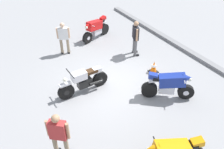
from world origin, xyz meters
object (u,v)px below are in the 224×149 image
at_px(person_in_red_shirt, 59,134).
at_px(motorcycle_red_sportbike, 96,28).
at_px(motorcycle_blue_sportbike, 169,85).
at_px(traffic_cone, 154,67).
at_px(person_in_white_shirt, 64,37).
at_px(motorcycle_silver_cruiser, 84,81).
at_px(person_in_black_shirt, 135,36).

bearing_deg(person_in_red_shirt, motorcycle_red_sportbike, 5.20).
bearing_deg(person_in_red_shirt, motorcycle_blue_sportbike, -44.26).
bearing_deg(traffic_cone, person_in_red_shirt, -68.40).
height_order(motorcycle_blue_sportbike, traffic_cone, motorcycle_blue_sportbike).
relative_size(motorcycle_red_sportbike, person_in_white_shirt, 1.18).
distance_m(person_in_white_shirt, traffic_cone, 4.42).
bearing_deg(motorcycle_silver_cruiser, traffic_cone, 172.33).
xyz_separation_m(motorcycle_blue_sportbike, traffic_cone, (-1.56, 0.60, -0.33)).
xyz_separation_m(motorcycle_blue_sportbike, person_in_black_shirt, (-3.20, 0.75, 0.39)).
xyz_separation_m(motorcycle_blue_sportbike, person_in_red_shirt, (0.40, -4.35, 0.36)).
distance_m(motorcycle_silver_cruiser, person_in_black_shirt, 3.59).
distance_m(motorcycle_blue_sportbike, person_in_white_shirt, 5.43).
height_order(motorcycle_red_sportbike, person_in_white_shirt, person_in_white_shirt).
bearing_deg(motorcycle_red_sportbike, person_in_black_shirt, 88.04).
xyz_separation_m(motorcycle_silver_cruiser, motorcycle_blue_sportbike, (1.89, 2.56, 0.07)).
height_order(motorcycle_silver_cruiser, person_in_red_shirt, person_in_red_shirt).
height_order(person_in_black_shirt, person_in_red_shirt, person_in_black_shirt).
bearing_deg(traffic_cone, motorcycle_silver_cruiser, -96.01).
distance_m(motorcycle_red_sportbike, motorcycle_silver_cruiser, 4.49).
bearing_deg(motorcycle_blue_sportbike, motorcycle_red_sportbike, 127.31).
height_order(motorcycle_silver_cruiser, motorcycle_blue_sportbike, motorcycle_blue_sportbike).
relative_size(motorcycle_red_sportbike, motorcycle_silver_cruiser, 0.90).
bearing_deg(person_in_black_shirt, traffic_cone, -71.58).
distance_m(person_in_black_shirt, person_in_white_shirt, 3.37).
distance_m(motorcycle_blue_sportbike, person_in_red_shirt, 4.38).
relative_size(person_in_red_shirt, person_in_white_shirt, 1.04).
height_order(motorcycle_red_sportbike, motorcycle_silver_cruiser, motorcycle_red_sportbike).
xyz_separation_m(motorcycle_red_sportbike, person_in_red_shirt, (6.03, -4.26, 0.36)).
distance_m(motorcycle_red_sportbike, person_in_black_shirt, 2.60).
relative_size(motorcycle_silver_cruiser, person_in_black_shirt, 1.22).
xyz_separation_m(person_in_black_shirt, traffic_cone, (1.64, -0.15, -0.72)).
distance_m(person_in_red_shirt, person_in_white_shirt, 5.85).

